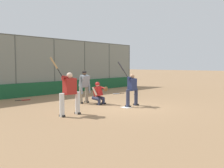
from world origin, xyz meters
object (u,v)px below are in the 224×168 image
Objects in this scene: umpire_home at (84,86)px; batter_on_deck at (70,92)px; spare_bat_near_backstop at (117,94)px; spare_bat_by_padding at (25,100)px; batter_at_plate at (132,89)px; catcher_behind_plate at (99,93)px; fielding_glove_on_dirt at (136,94)px.

batter_on_deck is at bearing 40.90° from umpire_home.
batter_on_deck is at bearing 45.43° from spare_bat_near_backstop.
spare_bat_by_padding is at bearing 1.92° from spare_bat_near_backstop.
batter_at_plate is 1.75m from catcher_behind_plate.
fielding_glove_on_dirt reaches higher than spare_bat_near_backstop.
umpire_home is 4.67m from spare_bat_near_backstop.
umpire_home is at bearing -74.36° from batter_at_plate.
batter_on_deck is 2.63× the size of spare_bat_near_backstop.
spare_bat_near_backstop is at bearing -75.51° from fielding_glove_on_dirt.
catcher_behind_plate is 0.68× the size of umpire_home.
umpire_home reaches higher than fielding_glove_on_dirt.
spare_bat_near_backstop is at bearing -161.03° from catcher_behind_plate.
fielding_glove_on_dirt is (-0.34, 1.31, 0.02)m from spare_bat_near_backstop.
fielding_glove_on_dirt is (-4.71, -0.06, -0.85)m from umpire_home.
batter_at_plate is at bearing 174.89° from batter_on_deck.
spare_bat_by_padding is at bearing -77.34° from catcher_behind_plate.
catcher_behind_plate reaches higher than fielding_glove_on_dirt.
umpire_home is 3.34m from batter_on_deck.
spare_bat_near_backstop is (-7.05, -3.37, -0.90)m from batter_on_deck.
spare_bat_near_backstop is 3.14× the size of fielding_glove_on_dirt.
fielding_glove_on_dirt is at bearing -148.86° from batter_at_plate.
batter_on_deck reaches higher than fielding_glove_on_dirt.
umpire_home reaches higher than catcher_behind_plate.
batter_at_plate is at bearing 101.06° from catcher_behind_plate.
batter_on_deck is 2.78× the size of spare_bat_by_padding.
batter_on_deck is (2.68, 1.99, 0.04)m from umpire_home.
fielding_glove_on_dirt is at bearing 124.39° from spare_bat_near_backstop.
fielding_glove_on_dirt is (-7.39, -2.06, -0.88)m from batter_on_deck.
umpire_home is at bearing 0.79° from fielding_glove_on_dirt.
spare_bat_near_backstop is at bearing -158.25° from umpire_home.
catcher_behind_plate is at bearing 48.08° from spare_bat_near_backstop.
batter_on_deck is at bearing -89.28° from spare_bat_by_padding.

